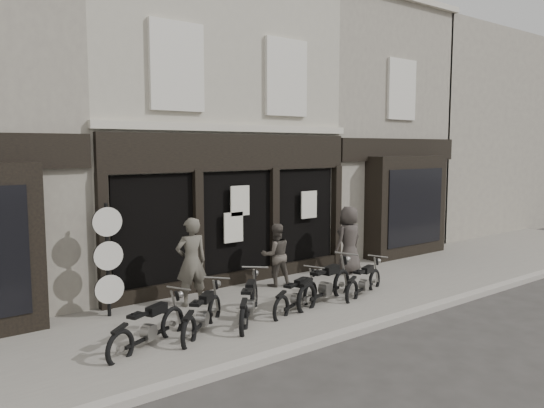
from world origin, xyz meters
TOP-DOWN VIEW (x-y plane):
  - ground_plane at (0.00, 0.00)m, footprint 90.00×90.00m
  - pavement at (0.00, 0.90)m, footprint 30.00×4.20m
  - kerb at (0.00, -1.25)m, footprint 30.00×0.25m
  - central_building at (0.00, 5.95)m, footprint 7.30×6.22m
  - neighbour_right at (6.35, 5.90)m, footprint 5.60×6.73m
  - filler_right at (14.50, 6.00)m, footprint 11.00×6.00m
  - motorcycle_0 at (-3.62, 0.33)m, footprint 1.87×1.10m
  - motorcycle_1 at (-2.50, 0.40)m, footprint 1.67×1.46m
  - motorcycle_2 at (-1.41, 0.41)m, footprint 1.63×1.69m
  - motorcycle_3 at (-0.23, 0.33)m, footprint 1.80×0.94m
  - motorcycle_4 at (0.68, 0.40)m, footprint 2.19×0.94m
  - motorcycle_5 at (1.81, 0.28)m, footprint 1.83×0.87m
  - man_left at (-1.85, 1.98)m, footprint 0.76×0.55m
  - man_centre at (0.63, 2.15)m, footprint 0.90×0.79m
  - man_right at (3.07, 2.00)m, footprint 0.96×0.68m
  - advert_sign_post at (-3.56, 2.33)m, footprint 0.60×0.38m

SIDE VIEW (x-z plane):
  - ground_plane at x=0.00m, z-range 0.00..0.00m
  - pavement at x=0.00m, z-range 0.00..0.12m
  - kerb at x=0.00m, z-range 0.00..0.13m
  - motorcycle_5 at x=1.81m, z-range -0.09..0.82m
  - motorcycle_3 at x=-0.23m, z-range -0.09..0.82m
  - motorcycle_1 at x=-2.50m, z-range -0.10..0.86m
  - motorcycle_0 at x=-3.62m, z-range -0.10..0.86m
  - motorcycle_2 at x=-1.41m, z-range -0.10..0.91m
  - motorcycle_4 at x=0.68m, z-range -0.11..0.97m
  - man_centre at x=0.63m, z-range 0.12..1.69m
  - man_right at x=3.07m, z-range 0.12..1.97m
  - man_left at x=-1.85m, z-range 0.12..2.06m
  - advert_sign_post at x=-3.56m, z-range -0.03..2.42m
  - neighbour_right at x=6.35m, z-range -0.13..8.21m
  - central_building at x=0.00m, z-range -0.09..8.25m
  - filler_right at x=14.50m, z-range 0.00..8.20m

